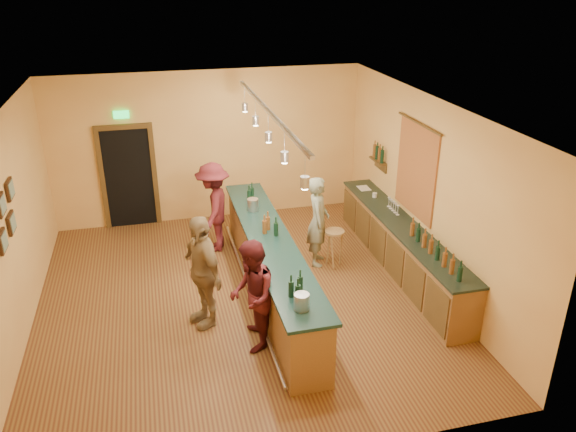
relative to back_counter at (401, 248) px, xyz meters
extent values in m
plane|color=#5C2C1A|center=(-2.97, -0.18, -0.49)|extent=(7.00, 7.00, 0.00)
cube|color=silver|center=(-2.97, -0.18, 2.71)|extent=(6.50, 7.00, 0.02)
cube|color=#DA9B51|center=(-2.97, 3.32, 1.11)|extent=(6.50, 0.02, 3.20)
cube|color=#DA9B51|center=(-2.97, -3.68, 1.11)|extent=(6.50, 0.02, 3.20)
cube|color=#DA9B51|center=(-6.22, -0.18, 1.11)|extent=(0.02, 7.00, 3.20)
cube|color=#DA9B51|center=(0.28, -0.18, 1.11)|extent=(0.02, 7.00, 3.20)
cube|color=black|center=(-4.67, 3.30, 0.56)|extent=(0.95, 0.06, 2.10)
cube|color=#493315|center=(-5.19, 3.28, 0.56)|extent=(0.10, 0.08, 2.10)
cube|color=#493315|center=(-4.14, 3.28, 0.56)|extent=(0.10, 0.08, 2.10)
cube|color=#493315|center=(-4.67, 3.28, 1.66)|extent=(1.15, 0.08, 0.10)
cube|color=#19E54C|center=(-4.67, 3.27, 1.91)|extent=(0.30, 0.04, 0.15)
cube|color=#A32120|center=(0.26, 0.22, 1.36)|extent=(0.03, 1.40, 1.60)
cube|color=#493315|center=(0.19, 1.72, 1.06)|extent=(0.16, 0.55, 0.03)
cube|color=#493315|center=(0.26, 1.72, 0.96)|extent=(0.03, 0.55, 0.18)
cube|color=brown|center=(0.00, 0.02, -0.04)|extent=(0.55, 4.50, 0.90)
cube|color=black|center=(0.00, 0.02, 0.43)|extent=(0.60, 4.55, 0.04)
cylinder|color=silver|center=(0.00, 1.32, 0.50)|extent=(0.09, 0.09, 0.09)
cube|color=silver|center=(-0.03, 1.82, 0.46)|extent=(0.22, 0.30, 0.01)
cube|color=brown|center=(-2.43, -0.18, 0.01)|extent=(0.60, 5.00, 1.00)
cube|color=#132E2A|center=(-2.43, -0.18, 0.54)|extent=(0.70, 5.10, 0.05)
cylinder|color=silver|center=(-2.79, -0.18, -0.34)|extent=(0.05, 5.00, 0.05)
cylinder|color=silver|center=(-2.48, -2.28, 0.67)|extent=(0.20, 0.20, 0.22)
cylinder|color=silver|center=(-2.48, 1.02, 0.67)|extent=(0.20, 0.20, 0.22)
cube|color=silver|center=(-2.43, -0.18, 2.65)|extent=(0.06, 4.60, 0.05)
cylinder|color=silver|center=(-2.43, -2.18, 2.46)|extent=(0.01, 0.01, 0.35)
cylinder|color=#A5A5AD|center=(-2.43, -2.18, 2.26)|extent=(0.11, 0.11, 0.14)
cylinder|color=#FFEABF|center=(-2.43, -2.18, 2.18)|extent=(0.08, 0.08, 0.02)
cylinder|color=silver|center=(-2.43, -1.18, 2.46)|extent=(0.01, 0.01, 0.35)
cylinder|color=#A5A5AD|center=(-2.43, -1.18, 2.26)|extent=(0.11, 0.11, 0.14)
cylinder|color=#FFEABF|center=(-2.43, -1.18, 2.18)|extent=(0.08, 0.08, 0.02)
cylinder|color=silver|center=(-2.43, -0.18, 2.46)|extent=(0.01, 0.01, 0.35)
cylinder|color=#A5A5AD|center=(-2.43, -0.18, 2.26)|extent=(0.11, 0.11, 0.14)
cylinder|color=#FFEABF|center=(-2.43, -0.18, 2.18)|extent=(0.08, 0.08, 0.02)
cylinder|color=silver|center=(-2.43, 0.82, 2.46)|extent=(0.01, 0.01, 0.35)
cylinder|color=#A5A5AD|center=(-2.43, 0.82, 2.26)|extent=(0.11, 0.11, 0.14)
cylinder|color=#FFEABF|center=(-2.43, 0.82, 2.18)|extent=(0.08, 0.08, 0.02)
cylinder|color=silver|center=(-2.43, 1.82, 2.46)|extent=(0.01, 0.01, 0.35)
cylinder|color=#A5A5AD|center=(-2.43, 1.82, 2.26)|extent=(0.11, 0.11, 0.14)
cylinder|color=#FFEABF|center=(-2.43, 1.82, 2.18)|extent=(0.08, 0.08, 0.02)
imported|color=gray|center=(-1.34, 0.70, 0.36)|extent=(0.58, 0.71, 1.69)
imported|color=#59191E|center=(-2.98, -1.47, 0.35)|extent=(0.75, 0.90, 1.66)
imported|color=#997A51|center=(-3.60, -0.72, 0.42)|extent=(0.78, 1.14, 1.80)
imported|color=#59191E|center=(-3.11, 1.73, 0.39)|extent=(0.97, 1.28, 1.76)
cylinder|color=#8E6140|center=(-1.10, 0.47, 0.22)|extent=(0.36, 0.36, 0.04)
cylinder|color=#8E6140|center=(-0.96, 0.47, -0.14)|extent=(0.04, 0.04, 0.69)
cylinder|color=#8E6140|center=(-1.17, 0.59, -0.14)|extent=(0.04, 0.04, 0.69)
cylinder|color=#8E6140|center=(-1.17, 0.35, -0.14)|extent=(0.04, 0.04, 0.69)
camera|label=1|loc=(-4.15, -8.15, 4.59)|focal=35.00mm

